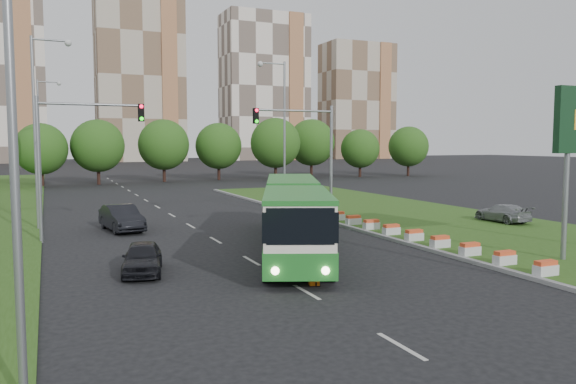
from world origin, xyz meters
name	(u,v)px	position (x,y,z in m)	size (l,w,h in m)	color
ground	(310,256)	(0.00, 0.00, 0.00)	(360.00, 360.00, 0.00)	black
grass_median	(427,219)	(13.00, 8.00, 0.07)	(14.00, 60.00, 0.15)	#2A4C15
median_kerb	(340,225)	(6.05, 8.00, 0.09)	(0.30, 60.00, 0.18)	gray
lane_markings	(167,212)	(-3.00, 20.00, 0.00)	(0.20, 100.00, 0.01)	#B2B1AB
flower_planters	(402,232)	(6.70, 1.90, 0.45)	(1.10, 20.30, 0.60)	silver
traffic_mast_median	(310,145)	(4.78, 10.00, 5.35)	(5.76, 0.32, 8.00)	gray
traffic_mast_left	(70,145)	(-10.38, 9.00, 5.35)	(5.76, 0.32, 8.00)	gray
street_lamps	(197,134)	(-3.00, 10.00, 6.00)	(36.00, 60.00, 12.00)	gray
tree_line	(208,150)	(10.00, 55.00, 4.50)	(120.00, 8.00, 9.00)	#235115
apartment_tower_ceast	(140,78)	(15.00, 150.00, 25.00)	(25.00, 15.00, 50.00)	#BCAE97
apartment_tower_east	(264,88)	(55.00, 150.00, 23.50)	(27.00, 15.00, 47.00)	white
midrise_east	(357,102)	(90.00, 150.00, 20.00)	(24.00, 14.00, 40.00)	#BCAE97
articulated_bus	(287,214)	(-0.17, 2.33, 1.80)	(2.79, 17.87, 2.94)	white
car_left_near	(142,258)	(-8.05, -0.58, 0.66)	(1.57, 3.90, 1.33)	black
car_left_far	(122,218)	(-7.42, 11.66, 0.81)	(1.71, 4.89, 1.61)	black
car_median	(502,213)	(16.60, 4.53, 0.75)	(1.69, 4.16, 1.21)	gray
pedestrian	(273,258)	(-3.20, -3.25, 0.78)	(0.57, 0.38, 1.57)	gray
shopping_trolley	(314,277)	(-2.28, -5.17, 0.32)	(0.38, 0.40, 0.65)	orange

